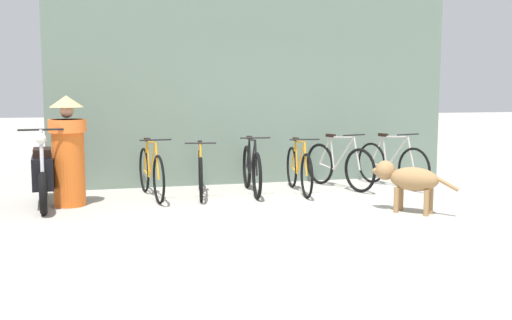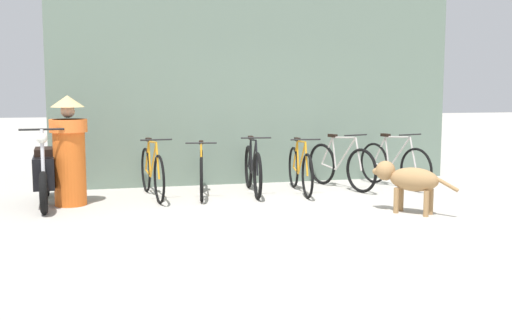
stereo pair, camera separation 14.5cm
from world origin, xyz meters
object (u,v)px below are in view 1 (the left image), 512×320
at_px(bicycle_5, 392,164).
at_px(stray_dog, 408,179).
at_px(bicycle_2, 252,170).
at_px(person_in_robes, 68,150).
at_px(motorcycle, 43,174).
at_px(bicycle_0, 151,173).
at_px(bicycle_4, 339,166).
at_px(bicycle_1, 200,173).
at_px(bicycle_3, 299,170).

bearing_deg(bicycle_5, stray_dog, -37.59).
xyz_separation_m(bicycle_2, stray_dog, (1.62, -1.98, 0.08)).
bearing_deg(person_in_robes, stray_dog, 150.41).
bearing_deg(bicycle_2, motorcycle, -79.49).
height_order(bicycle_0, bicycle_4, bicycle_0).
bearing_deg(bicycle_2, person_in_robes, -76.98).
height_order(bicycle_4, person_in_robes, person_in_robes).
distance_m(stray_dog, person_in_robes, 4.67).
xyz_separation_m(bicycle_2, bicycle_5, (2.43, -0.01, 0.00)).
height_order(bicycle_4, stray_dog, bicycle_4).
distance_m(bicycle_1, bicycle_3, 1.56).
distance_m(bicycle_0, bicycle_4, 3.09).
xyz_separation_m(motorcycle, person_in_robes, (0.35, -0.09, 0.35)).
bearing_deg(bicycle_1, bicycle_0, -81.16).
relative_size(bicycle_4, bicycle_5, 0.98).
xyz_separation_m(bicycle_5, stray_dog, (-0.82, -1.98, 0.08)).
distance_m(bicycle_3, bicycle_4, 0.83).
xyz_separation_m(bicycle_4, person_in_robes, (-4.26, -0.43, 0.42)).
relative_size(bicycle_0, motorcycle, 0.93).
bearing_deg(bicycle_3, bicycle_2, -95.42).
xyz_separation_m(bicycle_2, motorcycle, (-3.09, -0.23, 0.07)).
bearing_deg(motorcycle, bicycle_5, 88.36).
xyz_separation_m(motorcycle, stray_dog, (4.70, -1.75, 0.01)).
relative_size(bicycle_2, person_in_robes, 1.14).
height_order(bicycle_0, bicycle_5, bicycle_0).
bearing_deg(bicycle_3, stray_dog, 31.51).
distance_m(bicycle_1, motorcycle, 2.29).
bearing_deg(bicycle_3, bicycle_5, 100.61).
bearing_deg(motorcycle, bicycle_1, 92.05).
bearing_deg(bicycle_0, motorcycle, -87.04).
distance_m(bicycle_5, motorcycle, 5.52).
relative_size(bicycle_0, bicycle_4, 1.09).
xyz_separation_m(bicycle_2, bicycle_4, (1.52, 0.10, 0.00)).
bearing_deg(bicycle_4, motorcycle, -103.75).
distance_m(bicycle_1, bicycle_5, 3.25).
bearing_deg(person_in_robes, motorcycle, -23.69).
bearing_deg(bicycle_1, bicycle_5, 98.78).
distance_m(motorcycle, person_in_robes, 0.50).
xyz_separation_m(bicycle_0, bicycle_5, (4.00, -0.02, -0.00)).
relative_size(bicycle_5, motorcycle, 0.87).
xyz_separation_m(bicycle_1, motorcycle, (-2.27, -0.24, 0.09)).
bearing_deg(bicycle_2, bicycle_3, 84.87).
distance_m(bicycle_0, bicycle_2, 1.57).
xyz_separation_m(bicycle_3, motorcycle, (-3.82, -0.09, 0.08)).
bearing_deg(bicycle_5, bicycle_4, -111.88).
xyz_separation_m(bicycle_4, motorcycle, (-4.61, -0.33, 0.07)).
relative_size(bicycle_3, motorcycle, 0.88).
bearing_deg(person_in_robes, bicycle_1, -178.87).
relative_size(bicycle_3, bicycle_5, 1.01).
bearing_deg(bicycle_1, stray_dog, 59.71).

